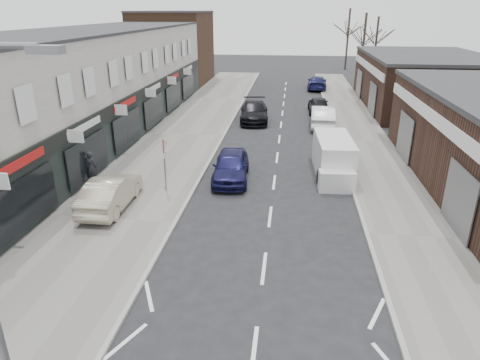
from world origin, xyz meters
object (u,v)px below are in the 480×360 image
(parked_car_left_b, at_px, (254,112))
(parked_car_right_b, at_px, (319,105))
(parked_car_right_c, at_px, (317,83))
(warning_sign, at_px, (164,150))
(white_van, at_px, (333,158))
(sedan_on_pavement, at_px, (111,192))
(parked_car_left_a, at_px, (231,166))
(pedestrian, at_px, (91,167))
(parked_car_right_a, at_px, (323,116))

(parked_car_left_b, distance_m, parked_car_right_b, 6.39)
(parked_car_left_b, xyz_separation_m, parked_car_right_c, (5.70, 15.42, -0.04))
(warning_sign, height_order, parked_car_right_b, warning_sign)
(white_van, distance_m, parked_car_right_b, 14.98)
(sedan_on_pavement, xyz_separation_m, parked_car_left_a, (4.80, 4.26, -0.08))
(parked_car_right_c, bearing_deg, parked_car_right_b, 91.17)
(parked_car_right_b, bearing_deg, pedestrian, 54.81)
(parked_car_left_a, relative_size, parked_car_right_b, 1.07)
(warning_sign, height_order, parked_car_right_c, warning_sign)
(parked_car_left_b, relative_size, parked_car_right_b, 1.27)
(parked_car_right_b, bearing_deg, parked_car_right_c, -92.92)
(sedan_on_pavement, xyz_separation_m, parked_car_left_b, (4.89, 17.07, -0.07))
(white_van, relative_size, parked_car_left_a, 1.17)
(white_van, xyz_separation_m, parked_car_left_a, (-5.39, -1.42, -0.18))
(white_van, relative_size, parked_car_right_a, 1.07)
(warning_sign, distance_m, pedestrian, 4.26)
(sedan_on_pavement, xyz_separation_m, parked_car_right_a, (10.22, 15.88, -0.03))
(warning_sign, distance_m, parked_car_right_a, 16.11)
(white_van, bearing_deg, parked_car_right_a, 86.68)
(parked_car_left_b, bearing_deg, parked_car_left_a, -94.85)
(sedan_on_pavement, distance_m, parked_car_right_c, 34.17)
(white_van, height_order, pedestrian, white_van)
(pedestrian, xyz_separation_m, parked_car_left_a, (6.91, 1.58, -0.20))
(parked_car_left_b, bearing_deg, parked_car_right_c, 65.26)
(parked_car_right_a, bearing_deg, parked_car_left_b, -10.52)
(warning_sign, distance_m, sedan_on_pavement, 3.19)
(pedestrian, bearing_deg, white_van, -161.03)
(parked_car_right_a, distance_m, parked_car_right_c, 16.61)
(warning_sign, height_order, white_van, warning_sign)
(pedestrian, relative_size, parked_car_left_a, 0.38)
(white_van, distance_m, parked_car_right_c, 26.81)
(parked_car_left_a, bearing_deg, parked_car_right_b, 68.19)
(warning_sign, relative_size, parked_car_right_c, 0.54)
(warning_sign, distance_m, white_van, 9.07)
(sedan_on_pavement, bearing_deg, parked_car_right_b, -117.16)
(sedan_on_pavement, distance_m, parked_car_left_a, 6.42)
(white_van, xyz_separation_m, parked_car_right_b, (-0.02, 14.98, -0.23))
(sedan_on_pavement, height_order, pedestrian, pedestrian)
(parked_car_left_a, relative_size, parked_car_right_c, 0.89)
(parked_car_left_b, bearing_deg, parked_car_right_b, 29.85)
(pedestrian, bearing_deg, warning_sign, 177.66)
(pedestrian, xyz_separation_m, parked_car_right_c, (12.70, 29.81, -0.23))
(parked_car_right_a, bearing_deg, sedan_on_pavement, 59.24)
(pedestrian, relative_size, parked_car_left_b, 0.32)
(white_van, bearing_deg, warning_sign, -159.89)
(parked_car_right_b, xyz_separation_m, parked_car_right_c, (0.42, 11.82, 0.02))
(parked_car_left_a, bearing_deg, warning_sign, -147.23)
(sedan_on_pavement, bearing_deg, warning_sign, -132.96)
(white_van, xyz_separation_m, parked_car_right_c, (0.40, 26.80, -0.21))
(white_van, bearing_deg, parked_car_right_c, 86.03)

